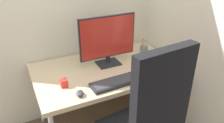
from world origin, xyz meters
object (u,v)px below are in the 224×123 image
(office_chair, at_px, (146,123))
(pen_holder, at_px, (144,49))
(keyboard, at_px, (117,82))
(mouse, at_px, (80,93))
(monitor, at_px, (108,39))
(notebook, at_px, (151,68))
(desk_clamp_accessory, at_px, (64,83))

(office_chair, relative_size, pen_holder, 7.89)
(keyboard, distance_m, mouse, 0.33)
(monitor, relative_size, pen_holder, 3.52)
(monitor, bearing_deg, notebook, -42.30)
(office_chair, xyz_separation_m, pen_holder, (0.53, 0.86, 0.12))
(mouse, bearing_deg, notebook, 24.63)
(mouse, relative_size, desk_clamp_accessory, 1.27)
(monitor, relative_size, mouse, 6.66)
(keyboard, xyz_separation_m, desk_clamp_accessory, (-0.41, 0.15, 0.02))
(pen_holder, height_order, desk_clamp_accessory, pen_holder)
(keyboard, relative_size, pen_holder, 2.89)
(office_chair, height_order, monitor, office_chair)
(mouse, bearing_deg, keyboard, 20.88)
(keyboard, xyz_separation_m, notebook, (0.39, 0.08, -0.00))
(office_chair, xyz_separation_m, mouse, (-0.34, 0.41, 0.10))
(office_chair, distance_m, notebook, 0.66)
(pen_holder, height_order, notebook, pen_holder)
(keyboard, height_order, notebook, keyboard)
(pen_holder, distance_m, notebook, 0.37)
(monitor, xyz_separation_m, notebook, (0.31, -0.28, -0.24))
(notebook, relative_size, desk_clamp_accessory, 3.40)
(office_chair, bearing_deg, notebook, 53.33)
(keyboard, bearing_deg, pen_holder, 38.10)
(office_chair, distance_m, desk_clamp_accessory, 0.73)
(keyboard, bearing_deg, notebook, 11.83)
(office_chair, distance_m, keyboard, 0.45)
(keyboard, relative_size, mouse, 5.47)
(office_chair, bearing_deg, pen_holder, 58.33)
(mouse, relative_size, pen_holder, 0.53)
(keyboard, relative_size, notebook, 2.04)
(mouse, relative_size, notebook, 0.37)
(keyboard, xyz_separation_m, mouse, (-0.33, -0.03, 0.01))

